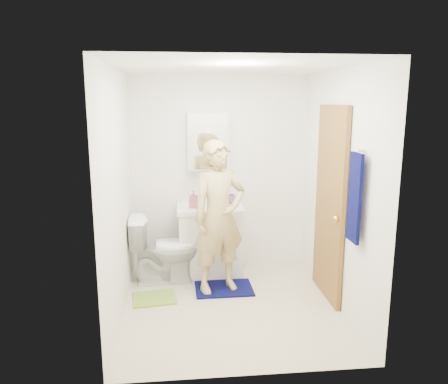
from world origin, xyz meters
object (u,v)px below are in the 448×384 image
Objects in this scene: medicine_cabinet at (208,142)px; man at (219,217)px; soap_dispenser at (194,199)px; vanity_cabinet at (210,241)px; toilet at (164,249)px; toothbrush_cup at (230,199)px; towel at (355,198)px.

man is (0.06, -0.78, -0.74)m from medicine_cabinet.
medicine_cabinet is at bearing 56.85° from soap_dispenser.
vanity_cabinet is at bearing 21.11° from soap_dispenser.
toilet is 6.04× the size of toothbrush_cup.
towel is (1.18, -1.71, -0.35)m from medicine_cabinet.
vanity_cabinet is at bearing 76.23° from man.
vanity_cabinet is 1.14× the size of medicine_cabinet.
medicine_cabinet is (0.00, 0.22, 1.20)m from vanity_cabinet.
toilet is at bearing 130.92° from man.
soap_dispenser is (-1.38, 1.41, -0.30)m from towel.
soap_dispenser is at bearing -158.89° from vanity_cabinet.
man reaches higher than soap_dispenser.
toothbrush_cup is (0.46, 0.20, -0.05)m from soap_dispenser.
medicine_cabinet is at bearing 90.00° from vanity_cabinet.
toilet is 0.83m from man.
man is at bearing -85.46° from medicine_cabinet.
man is (-1.12, 0.93, -0.39)m from towel.
medicine_cabinet reaches higher than man.
vanity_cabinet is 2.08m from towel.
toothbrush_cup reaches higher than vanity_cabinet.
towel reaches higher than toilet.
toothbrush_cup is at bearing 23.58° from soap_dispenser.
towel is at bearing -51.53° from vanity_cabinet.
toilet is (-0.55, -0.44, -1.20)m from medicine_cabinet.
towel is at bearing -59.98° from man.
towel reaches higher than soap_dispenser.
man is at bearing -61.54° from soap_dispenser.
vanity_cabinet is 0.58m from toothbrush_cup.
vanity_cabinet is 1.22m from medicine_cabinet.
towel reaches higher than vanity_cabinet.
man is (-0.20, -0.68, -0.05)m from toothbrush_cup.
vanity_cabinet is 1.00× the size of towel.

